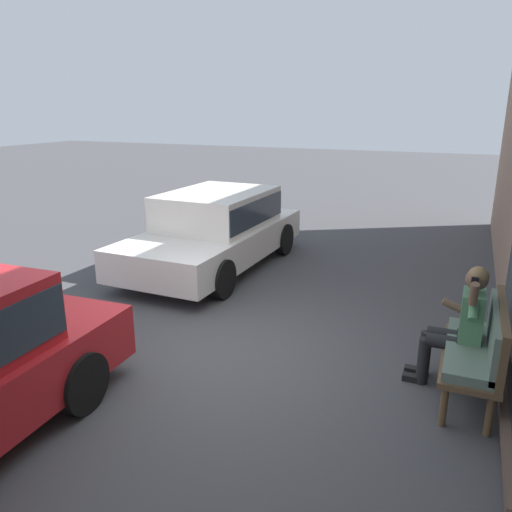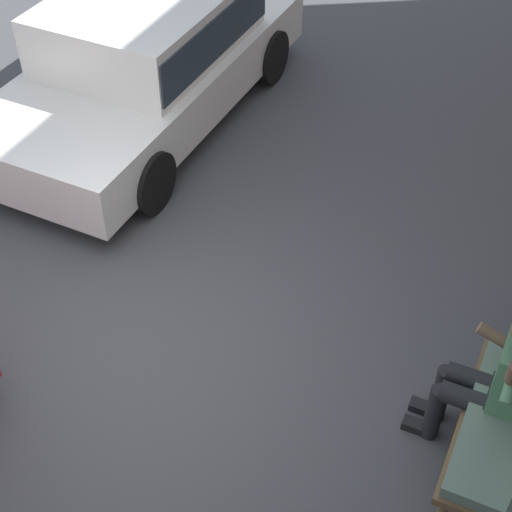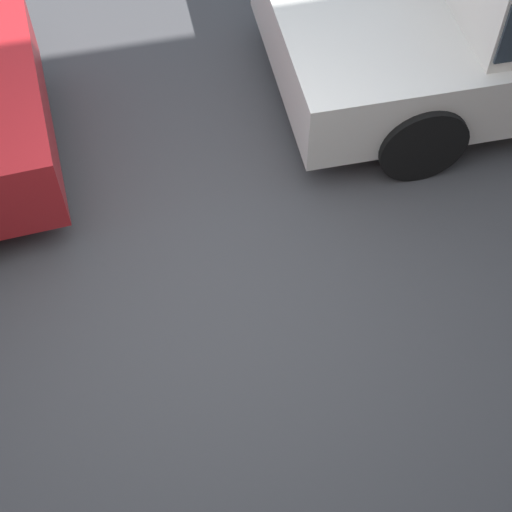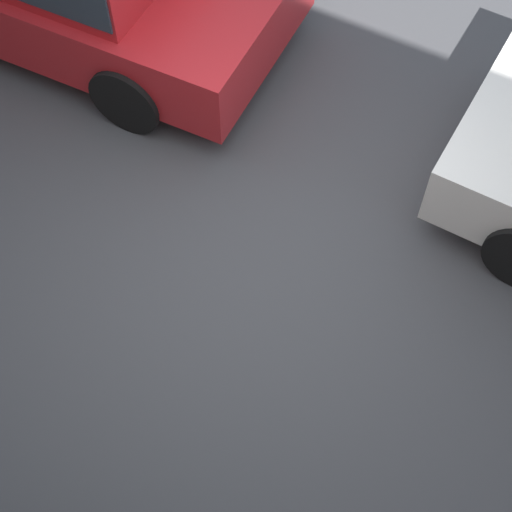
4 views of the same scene
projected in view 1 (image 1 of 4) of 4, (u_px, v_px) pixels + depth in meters
ground_plane at (214, 356)px, 6.02m from camera, size 60.00×60.00×0.00m
bench at (482, 346)px, 4.99m from camera, size 1.42×0.55×1.02m
person_on_phone at (460, 324)px, 5.19m from camera, size 0.73×0.74×1.36m
parked_car_near at (216, 226)px, 9.20m from camera, size 4.30×1.99×1.40m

